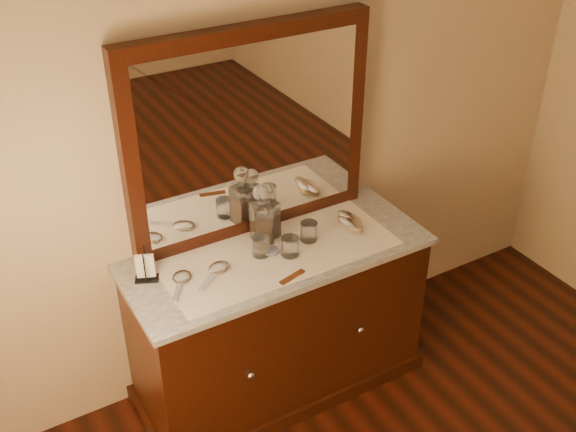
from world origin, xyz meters
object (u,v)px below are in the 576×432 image
Objects in this scene: napkin_rack at (145,268)px; hand_mirror_outer at (181,280)px; dresser_cabinet at (278,323)px; decanter_left at (261,220)px; comb at (292,277)px; brush_far at (350,219)px; pin_dish at (271,251)px; mirror_frame at (250,134)px; hand_mirror_inner at (217,270)px; brush_near at (350,225)px; decanter_right at (268,217)px.

napkin_rack reaches higher than hand_mirror_outer.
hand_mirror_outer is at bearing 179.01° from dresser_cabinet.
comb is at bearing -93.68° from decanter_left.
hand_mirror_outer is at bearing -167.71° from decanter_left.
hand_mirror_outer is at bearing -37.85° from napkin_rack.
brush_far is at bearing 3.24° from dresser_cabinet.
brush_far is (0.42, 0.02, 0.47)m from dresser_cabinet.
comb is 0.82× the size of brush_far.
napkin_rack reaches higher than pin_dish.
mirror_frame is at bearing 13.28° from napkin_rack.
decanter_left reaches higher than napkin_rack.
brush_far is 0.81× the size of hand_mirror_outer.
hand_mirror_inner reaches higher than pin_dish.
decanter_left reaches higher than pin_dish.
brush_far is at bearing -4.44° from napkin_rack.
brush_near reaches higher than pin_dish.
brush_near is at bearing -1.71° from hand_mirror_outer.
pin_dish is 0.45m from hand_mirror_outer.
dresser_cabinet is at bearing -9.71° from pin_dish.
pin_dish is 0.45m from brush_far.
pin_dish is 0.22m from comb.
hand_mirror_inner is at bearing -140.96° from mirror_frame.
hand_mirror_inner is (-0.29, -0.11, -0.11)m from decanter_left.
mirror_frame reaches higher than brush_far.
hand_mirror_outer is (-0.90, -0.02, -0.01)m from brush_far.
decanter_right is at bearing 21.91° from hand_mirror_inner.
mirror_frame reaches higher than pin_dish.
decanter_left is at bearing 86.06° from pin_dish.
napkin_rack is at bearing 170.19° from dresser_cabinet.
mirror_frame is 0.67m from brush_far.
brush_near and brush_far have the same top height.
dresser_cabinet is 0.63m from brush_far.
decanter_left is at bearing 72.18° from comb.
mirror_frame is 3.93× the size of decanter_left.
mirror_frame is (0.00, 0.25, 0.94)m from dresser_cabinet.
dresser_cabinet is 0.55m from hand_mirror_inner.
hand_mirror_inner is (-0.28, -0.01, 0.00)m from pin_dish.
dresser_cabinet is 0.79m from napkin_rack.
pin_dish is at bearing 72.30° from comb.
dresser_cabinet is 0.50m from comb.
comb is 0.90× the size of napkin_rack.
napkin_rack reaches higher than comb.
napkin_rack is 0.72× the size of hand_mirror_inner.
comb is at bearing -37.26° from hand_mirror_inner.
comb is at bearing -101.54° from dresser_cabinet.
hand_mirror_inner reaches higher than dresser_cabinet.
pin_dish is 0.43m from brush_near.
comb is (-0.01, -0.22, -0.00)m from pin_dish.
decanter_left is 0.45m from brush_near.
napkin_rack is (-0.60, -0.14, -0.44)m from mirror_frame.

